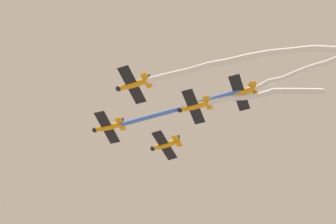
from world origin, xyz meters
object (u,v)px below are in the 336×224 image
at_px(airplane_lead, 108,127).
at_px(airplane_trail, 240,92).
at_px(airplane_slot, 194,106).
at_px(airplane_left_wing, 133,85).
at_px(airplane_right_wing, 165,145).

relative_size(airplane_lead, airplane_trail, 0.99).
bearing_deg(airplane_trail, airplane_lead, 0.51).
bearing_deg(airplane_slot, airplane_left_wing, 44.77).
bearing_deg(airplane_left_wing, airplane_lead, -44.52).
bearing_deg(airplane_left_wing, airplane_right_wing, -89.54).
bearing_deg(airplane_slot, airplane_lead, -0.21).
relative_size(airplane_right_wing, airplane_trail, 1.00).
height_order(airplane_lead, airplane_slot, airplane_lead).
bearing_deg(airplane_slot, airplane_right_wing, -45.26).
xyz_separation_m(airplane_lead, airplane_right_wing, (8.62, 6.31, 0.30)).
distance_m(airplane_left_wing, airplane_trail, 16.89).
bearing_deg(airplane_lead, airplane_left_wing, 132.42).
relative_size(airplane_lead, airplane_right_wing, 0.99).
height_order(airplane_left_wing, airplane_slot, airplane_slot).
xyz_separation_m(airplane_right_wing, airplane_slot, (6.30, -8.62, -0.50)).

